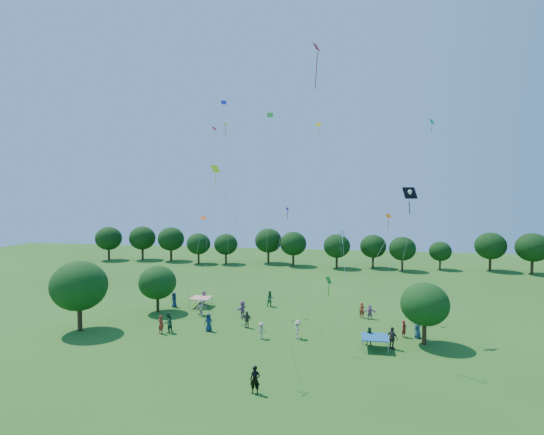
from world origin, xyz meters
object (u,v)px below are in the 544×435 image
(near_tree_north, at_px, (157,282))
(near_tree_west, at_px, (79,286))
(near_tree_east, at_px, (425,304))
(man_in_black, at_px, (255,380))
(tent_red_stripe, at_px, (201,298))
(tent_blue, at_px, (375,337))
(pirate_kite, at_px, (409,195))
(red_high_kite, at_px, (301,99))

(near_tree_north, bearing_deg, near_tree_west, -120.12)
(near_tree_east, bearing_deg, near_tree_west, -176.08)
(near_tree_west, relative_size, man_in_black, 3.66)
(tent_red_stripe, relative_size, man_in_black, 1.20)
(tent_blue, xyz_separation_m, pirate_kite, (3.10, 4.61, 11.90))
(tent_blue, distance_m, man_in_black, 12.59)
(near_tree_east, xyz_separation_m, tent_red_stripe, (-23.37, 8.27, -2.48))
(near_tree_east, height_order, red_high_kite, red_high_kite)
(near_tree_north, distance_m, man_in_black, 22.75)
(near_tree_east, bearing_deg, tent_blue, -154.71)
(tent_blue, bearing_deg, near_tree_north, 162.34)
(near_tree_east, height_order, man_in_black, near_tree_east)
(tent_red_stripe, distance_m, pirate_kite, 25.83)
(tent_blue, relative_size, red_high_kite, 0.09)
(tent_red_stripe, relative_size, red_high_kite, 0.09)
(near_tree_north, xyz_separation_m, tent_blue, (23.05, -7.34, -2.27))
(near_tree_east, distance_m, red_high_kite, 20.57)
(near_tree_north, height_order, red_high_kite, red_high_kite)
(near_tree_north, relative_size, pirate_kite, 0.42)
(near_tree_east, relative_size, tent_blue, 2.45)
(tent_red_stripe, distance_m, red_high_kite, 25.72)
(near_tree_east, bearing_deg, pirate_kite, 114.19)
(near_tree_north, bearing_deg, red_high_kite, -22.30)
(red_high_kite, bearing_deg, tent_red_stripe, 142.50)
(man_in_black, bearing_deg, tent_red_stripe, 118.97)
(near_tree_east, distance_m, man_in_black, 17.18)
(near_tree_west, distance_m, man_in_black, 21.77)
(tent_red_stripe, bearing_deg, man_in_black, -61.07)
(pirate_kite, bearing_deg, near_tree_east, -65.81)
(man_in_black, height_order, pirate_kite, pirate_kite)
(tent_red_stripe, xyz_separation_m, tent_blue, (19.11, -10.29, 0.00))
(near_tree_west, bearing_deg, tent_red_stripe, 51.54)
(tent_red_stripe, height_order, tent_blue, same)
(near_tree_east, xyz_separation_m, red_high_kite, (-10.59, -1.53, 17.57))
(tent_blue, height_order, man_in_black, man_in_black)
(near_tree_west, height_order, man_in_black, near_tree_west)
(near_tree_north, distance_m, pirate_kite, 28.00)
(near_tree_west, distance_m, near_tree_east, 31.75)
(tent_blue, relative_size, pirate_kite, 0.18)
(near_tree_north, xyz_separation_m, red_high_kite, (16.73, -6.86, 17.78))
(red_high_kite, bearing_deg, near_tree_north, 157.70)
(near_tree_east, height_order, tent_blue, near_tree_east)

